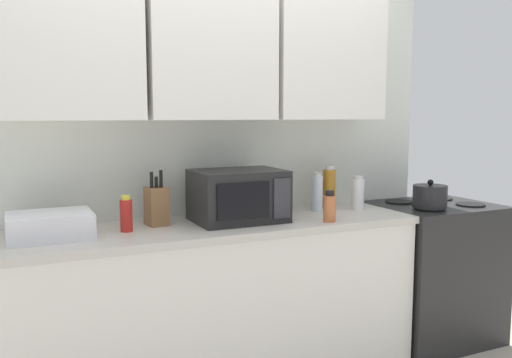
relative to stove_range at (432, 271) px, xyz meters
name	(u,v)px	position (x,y,z in m)	size (l,w,h in m)	color
wall_back_with_cabinets	(203,98)	(-1.49, 0.25, 1.12)	(3.07, 0.38, 2.60)	silver
counter_run	(220,304)	(-1.49, 0.02, 0.00)	(2.20, 0.63, 0.90)	white
stove_range	(432,271)	(0.00, 0.00, 0.00)	(0.76, 0.64, 0.91)	black
kettle	(430,196)	(-0.17, -0.14, 0.53)	(0.20, 0.20, 0.17)	black
microwave	(238,196)	(-1.37, 0.03, 0.59)	(0.48, 0.37, 0.28)	black
dish_rack	(50,226)	(-2.33, 0.02, 0.51)	(0.38, 0.30, 0.12)	silver
knife_block	(156,205)	(-1.80, 0.11, 0.55)	(0.11, 0.13, 0.29)	brown
bottle_spice_jar	(330,207)	(-0.93, -0.20, 0.53)	(0.07, 0.07, 0.17)	#BC6638
bottle_white_jar	(358,193)	(-0.56, 0.06, 0.55)	(0.08, 0.08, 0.21)	white
bottle_red_sauce	(126,215)	(-1.98, 0.01, 0.53)	(0.06, 0.06, 0.18)	red
bottle_clear_tall	(317,193)	(-0.82, 0.11, 0.56)	(0.07, 0.07, 0.24)	silver
bottle_amber_vinegar	(329,188)	(-0.70, 0.16, 0.58)	(0.08, 0.08, 0.27)	#AD701E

